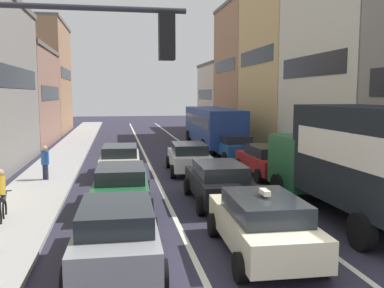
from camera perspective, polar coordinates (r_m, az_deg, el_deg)
sidewalk_left at (r=27.82m, az=-16.73°, el=-1.52°), size 2.60×64.00×0.14m
lane_stripe_left at (r=27.70m, az=-6.40°, el=-1.44°), size 0.16×60.00×0.01m
lane_stripe_right at (r=28.12m, az=0.53°, el=-1.28°), size 0.16×60.00×0.01m
building_row_right at (r=32.35m, az=14.43°, el=8.80°), size 7.20×43.90×12.27m
traffic_light_pole at (r=7.78m, az=-17.50°, el=5.66°), size 3.58×0.38×5.50m
removalist_box_truck at (r=13.87m, az=21.09°, el=-1.79°), size 2.83×7.75×3.58m
taxi_centre_lane_front at (r=10.61m, az=9.45°, el=-10.47°), size 2.17×4.35×1.66m
sedan_left_lane_front at (r=10.00m, az=-10.14°, el=-11.58°), size 2.14×4.34×1.49m
sedan_centre_lane_second at (r=15.27m, az=3.64°, el=-5.09°), size 2.12×4.33×1.49m
wagon_left_lane_second at (r=14.85m, az=-9.54°, el=-5.50°), size 2.18×4.36×1.49m
hatchback_centre_lane_third at (r=21.21m, az=-0.44°, el=-1.74°), size 2.22×4.38×1.49m
sedan_left_lane_third at (r=20.64m, az=-9.66°, el=-2.07°), size 2.19×4.36×1.49m
sedan_right_lane_behind_truck at (r=20.53m, az=10.08°, el=-2.13°), size 2.11×4.32×1.49m
wagon_right_lane_far at (r=25.79m, az=5.64°, el=-0.26°), size 2.08×4.31×1.49m
bus_mid_queue_primary at (r=30.88m, az=2.80°, el=2.70°), size 2.99×10.56×2.90m
cyclist_on_sidewalk at (r=13.82m, az=-24.38°, el=-6.71°), size 0.50×1.73×1.72m
pedestrian_mid_sidewalk at (r=19.89m, az=-19.21°, el=-2.25°), size 0.37×0.45×1.66m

